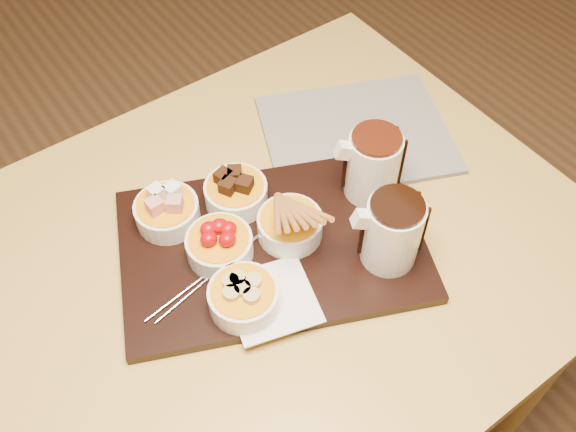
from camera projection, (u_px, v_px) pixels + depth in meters
dining_table at (215, 313)px, 1.04m from camera, size 1.20×0.80×0.75m
serving_board at (272, 245)px, 0.99m from camera, size 0.54×0.46×0.02m
napkin at (272, 299)px, 0.92m from camera, size 0.15×0.15×0.00m
bowl_marshmallows at (167, 213)px, 0.99m from camera, size 0.10×0.10×0.04m
bowl_cake at (236, 194)px, 1.01m from camera, size 0.10×0.10×0.04m
bowl_strawberries at (220, 246)px, 0.95m from camera, size 0.10×0.10×0.04m
bowl_biscotti at (290, 226)px, 0.97m from camera, size 0.10×0.10×0.04m
bowl_bananas at (244, 298)px, 0.90m from camera, size 0.10×0.10×0.04m
pitcher_dark_chocolate at (392, 232)px, 0.92m from camera, size 0.11×0.11×0.11m
pitcher_milk_chocolate at (373, 166)px, 1.00m from camera, size 0.11×0.11×0.11m
fondue_skewers at (216, 267)px, 0.95m from camera, size 0.07×0.26×0.01m
newspaper at (356, 134)px, 1.14m from camera, size 0.40×0.36×0.01m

